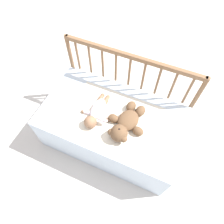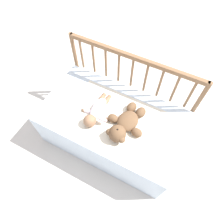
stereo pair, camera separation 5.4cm
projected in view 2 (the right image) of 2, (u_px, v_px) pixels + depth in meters
name	position (u px, v px, depth m)	size (l,w,h in m)	color
ground_plane	(112.00, 137.00, 2.03)	(12.00, 12.00, 0.00)	silver
crib_mattress	(112.00, 127.00, 1.85)	(1.21, 0.69, 0.43)	silver
crib_rail	(132.00, 76.00, 1.73)	(1.21, 0.04, 0.79)	brown
blanket	(113.00, 117.00, 1.66)	(0.76, 0.50, 0.01)	silver
teddy_bear	(125.00, 124.00, 1.56)	(0.32, 0.41, 0.14)	brown
baby	(96.00, 111.00, 1.64)	(0.26, 0.37, 0.10)	white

